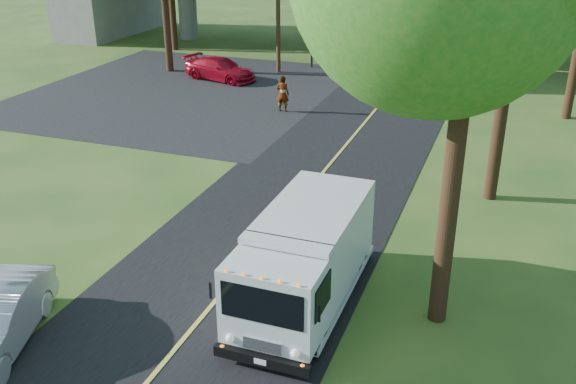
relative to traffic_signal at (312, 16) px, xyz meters
The scene contains 8 objects.
ground 26.87m from the traffic_signal, 77.01° to the right, with size 120.00×120.00×0.00m, color #294B1B.
road 17.38m from the traffic_signal, 69.44° to the right, with size 7.00×90.00×0.02m, color black.
parking_lot 9.96m from the traffic_signal, 122.01° to the right, with size 16.00×18.00×0.01m, color black.
lane_line 17.38m from the traffic_signal, 69.44° to the right, with size 0.12×90.00×0.01m, color gold.
traffic_signal is the anchor object (origin of this frame).
step_van 26.84m from the traffic_signal, 72.17° to the right, with size 2.25×6.00×2.52m.
red_sedan 6.87m from the traffic_signal, 129.56° to the right, with size 1.84×4.53×1.31m, color maroon.
pedestrian 10.15m from the traffic_signal, 80.20° to the right, with size 0.66×0.43×1.81m, color gray.
Camera 1 is at (6.60, -12.79, 9.37)m, focal length 40.00 mm.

